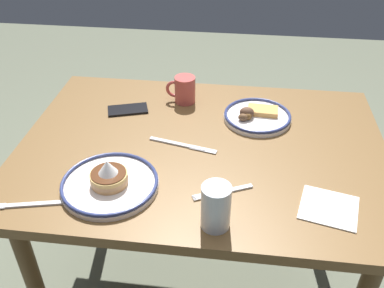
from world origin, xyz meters
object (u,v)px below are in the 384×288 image
object	(u,v)px
plate_center_pancakes	(110,182)
fork_far	(223,192)
drinking_glass	(216,209)
butter_knife	(183,145)
fork_near	(31,204)
coffee_mug	(184,89)
cell_phone	(128,110)
paper_napkin	(329,208)
plate_near_main	(257,116)

from	to	relation	value
plate_center_pancakes	fork_far	size ratio (longest dim) A/B	1.64
plate_center_pancakes	drinking_glass	distance (m)	0.33
butter_knife	fork_near	bearing A→B (deg)	41.27
coffee_mug	fork_far	size ratio (longest dim) A/B	0.66
fork_far	butter_knife	world-z (taller)	same
cell_phone	paper_napkin	bearing A→B (deg)	129.07
drinking_glass	fork_near	bearing A→B (deg)	-1.04
drinking_glass	paper_napkin	world-z (taller)	drinking_glass
plate_center_pancakes	butter_knife	distance (m)	0.29
coffee_mug	paper_napkin	bearing A→B (deg)	131.64
fork_near	butter_knife	bearing A→B (deg)	-138.73
fork_far	paper_napkin	bearing A→B (deg)	174.75
fork_near	butter_knife	xyz separation A→B (m)	(-0.37, -0.33, -0.00)
coffee_mug	fork_near	size ratio (longest dim) A/B	0.56
fork_far	butter_knife	bearing A→B (deg)	-55.83
coffee_mug	butter_knife	bearing A→B (deg)	97.05
plate_near_main	fork_near	bearing A→B (deg)	40.45
coffee_mug	butter_knife	xyz separation A→B (m)	(-0.04, 0.29, -0.05)
fork_near	butter_knife	world-z (taller)	same
paper_napkin	fork_near	size ratio (longest dim) A/B	0.76
cell_phone	plate_center_pancakes	bearing A→B (deg)	79.54
plate_near_main	fork_near	distance (m)	0.80
cell_phone	paper_napkin	world-z (taller)	cell_phone
cell_phone	butter_knife	size ratio (longest dim) A/B	0.63
fork_far	coffee_mug	bearing A→B (deg)	-70.29
cell_phone	fork_far	distance (m)	0.55
paper_napkin	butter_knife	xyz separation A→B (m)	(0.43, -0.24, 0.00)
butter_knife	paper_napkin	bearing A→B (deg)	151.20
fork_far	plate_near_main	bearing A→B (deg)	-103.16
fork_near	plate_near_main	bearing A→B (deg)	-139.55
fork_near	fork_far	size ratio (longest dim) A/B	1.17
cell_phone	fork_near	world-z (taller)	cell_phone
fork_near	fork_far	world-z (taller)	same
plate_center_pancakes	fork_far	world-z (taller)	plate_center_pancakes
plate_near_main	butter_knife	distance (m)	0.31
paper_napkin	butter_knife	distance (m)	0.49
coffee_mug	fork_near	xyz separation A→B (m)	(0.34, 0.62, -0.05)
butter_knife	plate_center_pancakes	bearing A→B (deg)	51.89
paper_napkin	fork_far	bearing A→B (deg)	-5.25
paper_napkin	fork_near	world-z (taller)	fork_near
coffee_mug	cell_phone	distance (m)	0.22
plate_near_main	butter_knife	size ratio (longest dim) A/B	1.04
plate_near_main	plate_center_pancakes	size ratio (longest dim) A/B	0.85
paper_napkin	plate_near_main	bearing A→B (deg)	-65.75
coffee_mug	drinking_glass	distance (m)	0.65
cell_phone	butter_knife	distance (m)	0.30
drinking_glass	fork_far	bearing A→B (deg)	-95.08
fork_far	cell_phone	bearing A→B (deg)	-47.25
coffee_mug	drinking_glass	bearing A→B (deg)	105.05
plate_near_main	coffee_mug	bearing A→B (deg)	-19.16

